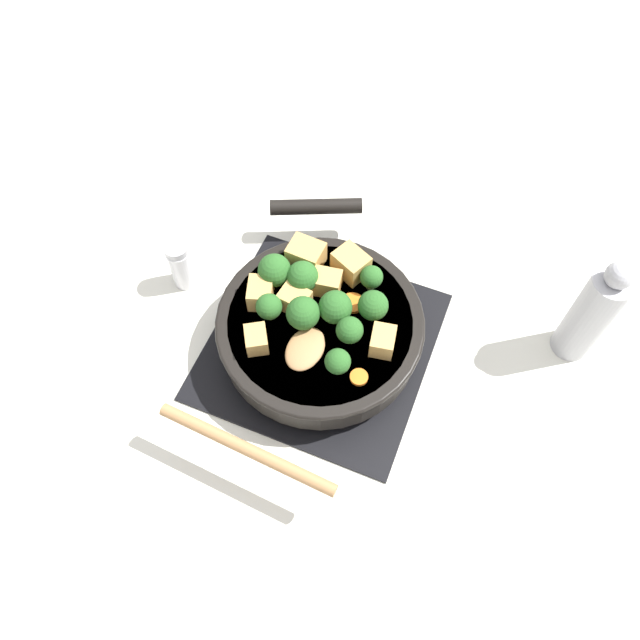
{
  "coord_description": "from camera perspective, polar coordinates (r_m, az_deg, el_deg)",
  "views": [
    {
      "loc": [
        -0.16,
        0.4,
        0.8
      ],
      "look_at": [
        0.0,
        0.0,
        0.08
      ],
      "focal_mm": 35.0,
      "sensor_mm": 36.0,
      "label": 1
    }
  ],
  "objects": [
    {
      "name": "tofu_cube_center_large",
      "position": [
        0.81,
        5.75,
        -1.93
      ],
      "size": [
        0.04,
        0.04,
        0.03
      ],
      "primitive_type": "cube",
      "rotation": [
        0.0,
        0.0,
        1.74
      ],
      "color": "tan",
      "rests_on": "skillet_pan"
    },
    {
      "name": "ground_plane",
      "position": [
        0.91,
        -0.0,
        -2.41
      ],
      "size": [
        2.4,
        2.4,
        0.0
      ],
      "primitive_type": "plane",
      "color": "silver"
    },
    {
      "name": "wooden_spoon",
      "position": [
        0.78,
        -4.41,
        -7.58
      ],
      "size": [
        0.24,
        0.2,
        0.02
      ],
      "color": "#A87A4C",
      "rests_on": "skillet_pan"
    },
    {
      "name": "broccoli_floret_small_inner",
      "position": [
        0.86,
        4.72,
        3.91
      ],
      "size": [
        0.03,
        0.03,
        0.04
      ],
      "color": "#709956",
      "rests_on": "skillet_pan"
    },
    {
      "name": "tofu_cube_near_handle",
      "position": [
        0.88,
        -1.29,
        5.95
      ],
      "size": [
        0.05,
        0.04,
        0.04
      ],
      "primitive_type": "cube",
      "rotation": [
        0.0,
        0.0,
        3.08
      ],
      "color": "tan",
      "rests_on": "skillet_pan"
    },
    {
      "name": "broccoli_floret_west_rim",
      "position": [
        0.83,
        4.87,
        1.31
      ],
      "size": [
        0.04,
        0.04,
        0.05
      ],
      "color": "#709956",
      "rests_on": "skillet_pan"
    },
    {
      "name": "tofu_cube_back_piece",
      "position": [
        0.87,
        2.84,
        5.15
      ],
      "size": [
        0.06,
        0.05,
        0.04
      ],
      "primitive_type": "cube",
      "rotation": [
        0.0,
        0.0,
        2.71
      ],
      "color": "tan",
      "rests_on": "skillet_pan"
    },
    {
      "name": "salt_shaker",
      "position": [
        0.96,
        -12.56,
        4.94
      ],
      "size": [
        0.04,
        0.04,
        0.09
      ],
      "color": "white",
      "rests_on": "ground_plane"
    },
    {
      "name": "broccoli_floret_center_top",
      "position": [
        0.82,
        1.41,
        1.17
      ],
      "size": [
        0.05,
        0.05,
        0.05
      ],
      "color": "#709956",
      "rests_on": "skillet_pan"
    },
    {
      "name": "broccoli_floret_tall_stem",
      "position": [
        0.81,
        2.72,
        -0.96
      ],
      "size": [
        0.04,
        0.04,
        0.04
      ],
      "color": "#709956",
      "rests_on": "skillet_pan"
    },
    {
      "name": "tofu_cube_west_chunk",
      "position": [
        0.84,
        -2.34,
        1.83
      ],
      "size": [
        0.04,
        0.04,
        0.03
      ],
      "primitive_type": "cube",
      "rotation": [
        0.0,
        0.0,
        6.16
      ],
      "color": "tan",
      "rests_on": "skillet_pan"
    },
    {
      "name": "broccoli_floret_south_cluster",
      "position": [
        0.85,
        -1.6,
        3.95
      ],
      "size": [
        0.04,
        0.04,
        0.05
      ],
      "color": "#709956",
      "rests_on": "skillet_pan"
    },
    {
      "name": "broccoli_floret_mid_floret",
      "position": [
        0.82,
        -1.56,
        0.62
      ],
      "size": [
        0.05,
        0.05,
        0.05
      ],
      "color": "#709956",
      "rests_on": "skillet_pan"
    },
    {
      "name": "pepper_mill",
      "position": [
        0.91,
        23.6,
        0.57
      ],
      "size": [
        0.05,
        0.05,
        0.2
      ],
      "color": "#B2B2B7",
      "rests_on": "ground_plane"
    },
    {
      "name": "broccoli_floret_north_edge",
      "position": [
        0.83,
        -4.69,
        1.2
      ],
      "size": [
        0.04,
        0.04,
        0.04
      ],
      "color": "#709956",
      "rests_on": "skillet_pan"
    },
    {
      "name": "tofu_cube_mid_small",
      "position": [
        0.82,
        -5.85,
        -1.78
      ],
      "size": [
        0.04,
        0.04,
        0.03
      ],
      "primitive_type": "cube",
      "rotation": [
        0.0,
        0.0,
        5.26
      ],
      "color": "tan",
      "rests_on": "skillet_pan"
    },
    {
      "name": "carrot_slice_near_center",
      "position": [
        0.8,
        3.58,
        -5.24
      ],
      "size": [
        0.02,
        0.02,
        0.01
      ],
      "primitive_type": "cylinder",
      "color": "orange",
      "rests_on": "skillet_pan"
    },
    {
      "name": "skillet_pan",
      "position": [
        0.86,
        -0.0,
        -0.58
      ],
      "size": [
        0.3,
        0.37,
        0.05
      ],
      "color": "black",
      "rests_on": "front_burner_grate"
    },
    {
      "name": "broccoli_floret_near_spoon",
      "position": [
        0.85,
        -4.18,
        4.54
      ],
      "size": [
        0.05,
        0.05,
        0.05
      ],
      "color": "#709956",
      "rests_on": "skillet_pan"
    },
    {
      "name": "broccoli_floret_east_rim",
      "position": [
        0.79,
        1.63,
        -3.83
      ],
      "size": [
        0.03,
        0.03,
        0.04
      ],
      "color": "#709956",
      "rests_on": "skillet_pan"
    },
    {
      "name": "tofu_cube_front_piece",
      "position": [
        0.85,
        -5.54,
        2.33
      ],
      "size": [
        0.04,
        0.05,
        0.03
      ],
      "primitive_type": "cube",
      "rotation": [
        0.0,
        0.0,
        1.89
      ],
      "color": "tan",
      "rests_on": "skillet_pan"
    },
    {
      "name": "front_burner_grate",
      "position": [
        0.9,
        -0.0,
        -2.05
      ],
      "size": [
        0.31,
        0.31,
        0.03
      ],
      "color": "black",
      "rests_on": "ground_plane"
    },
    {
      "name": "tofu_cube_east_chunk",
      "position": [
        0.86,
        0.6,
        3.45
      ],
      "size": [
        0.04,
        0.04,
        0.03
      ],
      "primitive_type": "cube",
      "rotation": [
        0.0,
        0.0,
        0.16
      ],
      "color": "tan",
      "rests_on": "skillet_pan"
    },
    {
      "name": "carrot_slice_orange_thin",
      "position": [
        0.86,
        2.99,
        1.56
      ],
      "size": [
        0.03,
        0.03,
        0.01
      ],
      "primitive_type": "cylinder",
      "color": "orange",
      "rests_on": "skillet_pan"
    }
  ]
}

